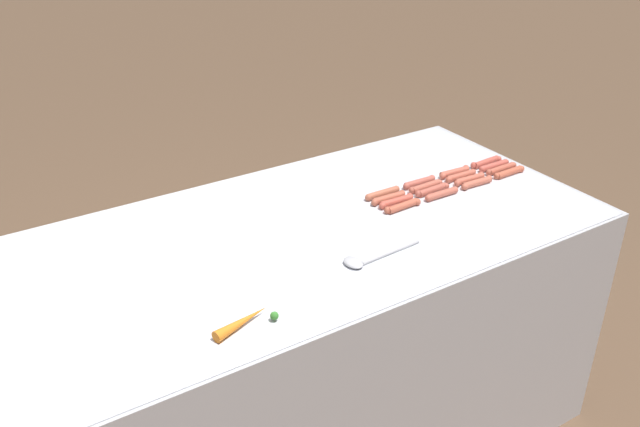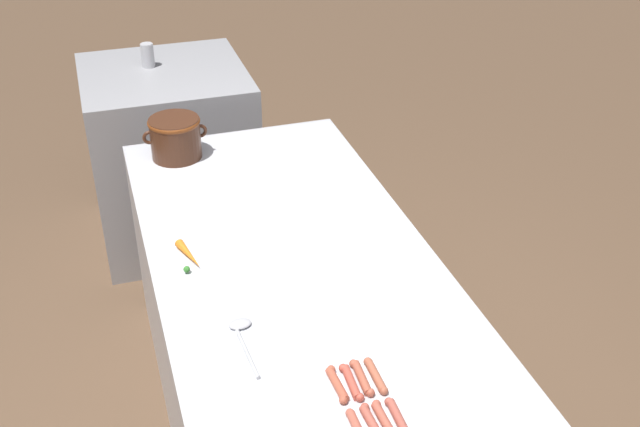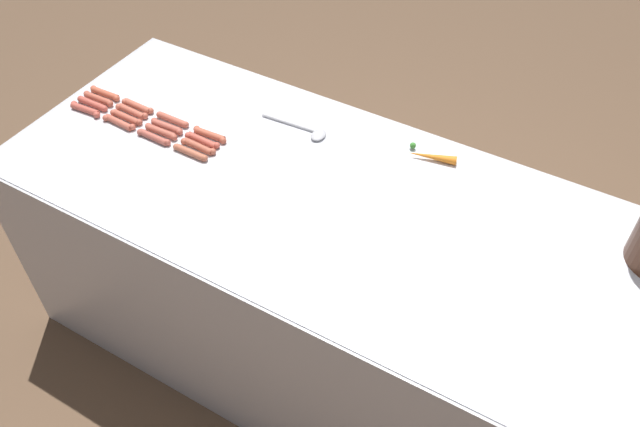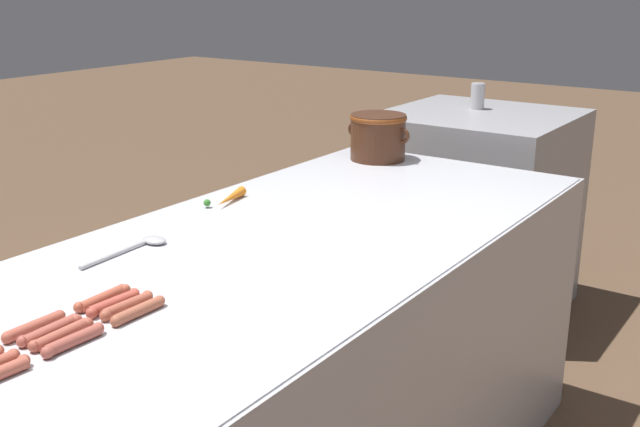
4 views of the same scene
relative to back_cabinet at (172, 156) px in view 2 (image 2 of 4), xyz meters
The scene contains 13 objects.
griddle_counter 1.84m from the back_cabinet, 83.48° to the right, with size 0.96×2.32×0.91m.
back_cabinet is the anchor object (origin of this frame).
hot_dog_3 2.40m from the back_cabinet, 86.33° to the right, with size 0.03×0.15×0.02m.
hot_dog_6 2.57m from the back_cabinet, 85.65° to the right, with size 0.03×0.15×0.02m.
hot_dog_7 2.41m from the back_cabinet, 85.38° to the right, with size 0.03×0.15×0.02m.
hot_dog_10 2.57m from the back_cabinet, 84.88° to the right, with size 0.03×0.15×0.02m.
hot_dog_11 2.41m from the back_cabinet, 84.55° to the right, with size 0.03×0.15×0.02m.
hot_dog_14 2.57m from the back_cabinet, 84.02° to the right, with size 0.03×0.15×0.02m.
hot_dog_15 2.41m from the back_cabinet, 83.60° to the right, with size 0.03×0.15×0.02m.
bean_pot 0.99m from the back_cabinet, 93.87° to the right, with size 0.27×0.22×0.18m.
serving_spoon 2.11m from the back_cabinet, 91.36° to the right, with size 0.07×0.27×0.02m.
carrot 1.68m from the back_cabinet, 94.76° to the right, with size 0.07×0.18×0.03m.
soda_can 0.56m from the back_cabinet, 122.99° to the left, with size 0.07×0.07×0.13m.
Camera 2 is at (-0.58, -2.01, 2.44)m, focal length 43.50 mm.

